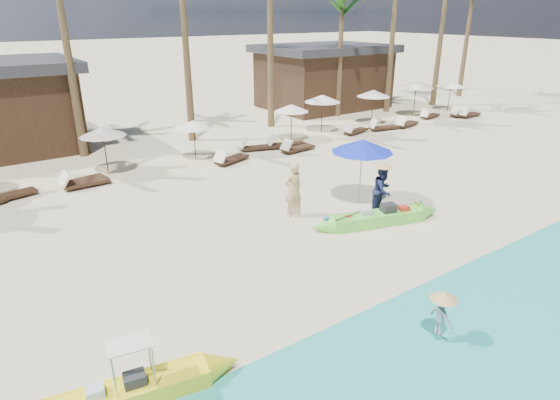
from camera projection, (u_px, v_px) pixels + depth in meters
ground at (331, 255)px, 13.27m from camera, size 240.00×240.00×0.00m
wet_sand_strip at (492, 353)px, 9.44m from camera, size 240.00×4.50×0.01m
green_canoe at (377, 218)px, 15.11m from camera, size 4.98×1.76×0.65m
yellow_canoe at (125, 394)px, 8.17m from camera, size 4.71×1.08×1.23m
tourist at (293, 190)px, 15.44m from camera, size 0.70×0.48×1.88m
vendor_green at (383, 190)px, 15.60m from camera, size 1.02×0.91×1.74m
vendor_yellow at (441, 315)px, 9.56m from camera, size 0.37×0.60×0.90m
blue_umbrella at (362, 146)px, 16.13m from camera, size 2.17×2.17×2.33m
lounger_4_left at (7, 195)px, 17.06m from camera, size 1.86×0.94×0.61m
lounger_4_right at (83, 182)px, 18.29m from camera, size 1.83×0.62×0.61m
resort_parasol_5 at (102, 132)px, 19.39m from camera, size 1.92×1.92×1.98m
lounger_5_left at (80, 180)px, 18.63m from camera, size 1.78×0.78×0.59m
resort_parasol_6 at (193, 124)px, 21.27m from camera, size 1.78×1.78×1.83m
lounger_6_left at (230, 159)px, 21.22m from camera, size 1.94×1.16×0.63m
lounger_6_right at (256, 146)px, 23.18m from camera, size 1.87×1.01×0.61m
resort_parasol_7 at (291, 108)px, 24.53m from camera, size 1.85×1.85×1.91m
lounger_7_left at (296, 148)px, 22.96m from camera, size 1.91×0.77×0.63m
lounger_7_right at (284, 143)px, 23.63m from camera, size 2.07×1.08×0.67m
resort_parasol_8 at (322, 98)px, 26.15m from camera, size 2.05×2.05×2.11m
lounger_8_left at (355, 130)px, 26.35m from camera, size 1.86×0.94×0.60m
resort_parasol_9 at (374, 93)px, 28.08m from camera, size 2.00×2.00×2.06m
lounger_9_left at (382, 127)px, 27.14m from camera, size 1.92×0.89×0.63m
lounger_9_right at (406, 123)px, 27.93m from camera, size 1.95×0.95×0.64m
resort_parasol_10 at (416, 84)px, 30.19m from camera, size 2.23×2.23×2.30m
lounger_10_left at (429, 115)px, 30.21m from camera, size 1.79×0.82×0.59m
lounger_10_right at (463, 114)px, 30.56m from camera, size 2.06×1.08×0.67m
resort_parasol_11 at (451, 84)px, 32.03m from camera, size 1.96×1.96×2.01m
lounger_11_left at (469, 114)px, 30.50m from camera, size 1.82×0.65×0.61m
palm_6 at (343, 0)px, 28.47m from camera, size 2.08×2.08×8.51m
pavilion_east at (323, 76)px, 33.18m from camera, size 8.80×6.60×4.30m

